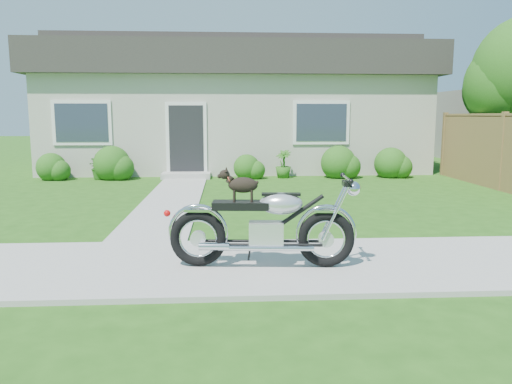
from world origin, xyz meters
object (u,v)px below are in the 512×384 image
house (235,105)px  fence (502,152)px  potted_plant_left (98,167)px  potted_plant_right (283,164)px  motorcycle_with_dog (266,225)px

house → fence: bearing=-44.7°
potted_plant_left → potted_plant_right: 5.32m
fence → potted_plant_left: fence is taller
house → motorcycle_with_dog: bearing=-89.4°
house → potted_plant_left: bearing=-139.2°
house → potted_plant_right: 4.09m
motorcycle_with_dog → potted_plant_left: bearing=119.9°
potted_plant_right → fence: bearing=-29.4°
fence → motorcycle_with_dog: size_ratio=2.98×
house → fence: 8.96m
potted_plant_right → potted_plant_left: bearing=180.0°
fence → motorcycle_with_dog: 8.57m
potted_plant_right → motorcycle_with_dog: 8.82m
fence → motorcycle_with_dog: (-6.18, -5.93, -0.39)m
fence → potted_plant_right: (-4.97, 2.80, -0.53)m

